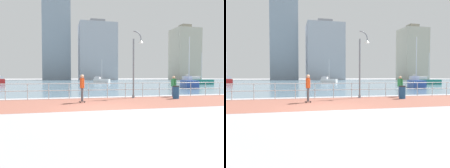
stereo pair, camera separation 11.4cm
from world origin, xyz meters
The scene contains 15 objects.
ground centered at (0.00, 40.00, 0.00)m, with size 220.00×220.00×0.00m, color #9E9EA3.
brick_paving centered at (0.00, 2.32, 0.00)m, with size 28.00×5.68×0.01m, color #935647.
harbor_water centered at (0.00, 50.16, 0.00)m, with size 180.00×88.00×0.00m, color slate.
waterfront_railing centered at (0.00, 5.16, 0.77)m, with size 25.25×0.06×1.11m.
lamppost centered at (3.40, 4.53, 2.73)m, with size 0.81×0.38×4.94m.
skateboarder centered at (-0.70, 2.60, 1.02)m, with size 0.41×0.56×1.71m.
bystander centered at (6.65, 4.81, 0.95)m, with size 0.31×0.56×1.62m.
trash_bin centered at (6.04, 3.40, 0.47)m, with size 0.46×0.46×0.93m.
sailboat_white centered at (7.87, 43.62, 0.58)m, with size 4.27×3.56×6.02m.
sailboat_teal centered at (15.25, 15.88, 0.67)m, with size 3.32×5.23×7.04m.
sailboat_red centered at (-15.05, 38.65, 0.65)m, with size 3.34×5.05×6.82m.
sailboat_gray centered at (24.96, 26.57, 0.60)m, with size 4.66×2.19×6.29m.
tower_beige centered at (-4.53, 93.40, 22.53)m, with size 12.52×12.36×46.72m.
tower_steel centered at (54.23, 78.71, 12.07)m, with size 11.50×10.19×25.80m.
tower_brick centered at (13.80, 87.13, 13.03)m, with size 16.78×13.31×27.72m.
Camera 2 is at (-1.70, -10.10, 1.59)m, focal length 33.57 mm.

